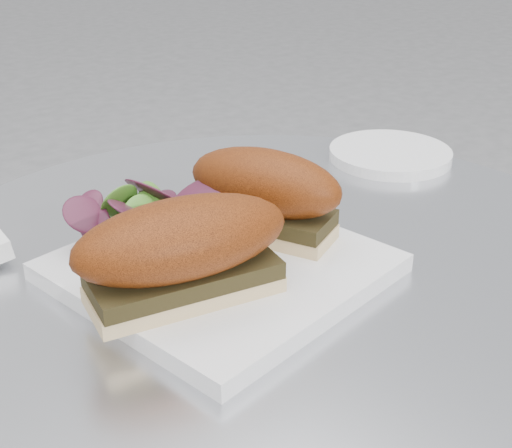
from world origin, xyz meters
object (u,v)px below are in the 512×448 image
at_px(sandwich_right, 265,192).
at_px(saucer, 390,154).
at_px(plate, 221,267).
at_px(sandwich_left, 183,249).

bearing_deg(sandwich_right, saucer, 83.29).
bearing_deg(saucer, sandwich_right, -163.03).
distance_m(sandwich_right, saucer, 0.28).
relative_size(plate, sandwich_left, 1.29).
xyz_separation_m(plate, sandwich_left, (-0.06, -0.03, 0.05)).
relative_size(sandwich_right, saucer, 1.08).
height_order(plate, sandwich_right, sandwich_right).
distance_m(plate, sandwich_left, 0.08).
relative_size(sandwich_left, sandwich_right, 1.15).
relative_size(plate, saucer, 1.61).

